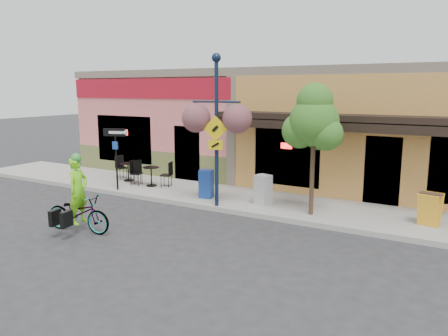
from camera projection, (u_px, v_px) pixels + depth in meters
name	position (u px, v px, depth m)	size (l,w,h in m)	color
ground	(205.00, 215.00, 13.09)	(90.00, 90.00, 0.00)	#2D2D30
sidewalk	(237.00, 199.00, 14.78)	(24.00, 3.00, 0.15)	#9E9B93
curb	(215.00, 209.00, 13.55)	(24.00, 0.12, 0.15)	#A8A59E
building	(297.00, 123.00, 19.08)	(18.20, 8.20, 4.50)	#DD6E6D
bicycle	(78.00, 213.00, 11.52)	(0.67, 1.93, 1.02)	maroon
cyclist_rider	(79.00, 200.00, 11.43)	(0.64, 0.42, 1.75)	#77EA18
lamp_post	(217.00, 131.00, 13.20)	(1.48, 0.59, 4.64)	#12213A
one_way_sign	(116.00, 159.00, 15.55)	(0.85, 0.19, 2.22)	black
cafe_set_left	(128.00, 169.00, 17.18)	(1.57, 0.78, 0.94)	black
cafe_set_right	(151.00, 174.00, 16.27)	(1.58, 0.79, 0.95)	black
newspaper_box_blue	(206.00, 184.00, 14.54)	(0.42, 0.38, 0.94)	#193C96
newspaper_box_grey	(263.00, 190.00, 13.66)	(0.44, 0.40, 0.95)	#ADADAD
street_tree	(313.00, 149.00, 12.34)	(1.49, 1.49, 3.81)	#3D7A26
sandwich_board	(428.00, 211.00, 11.43)	(0.54, 0.39, 0.90)	yellow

